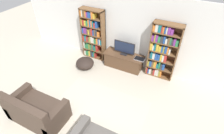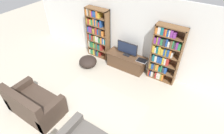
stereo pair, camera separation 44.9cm
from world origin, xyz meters
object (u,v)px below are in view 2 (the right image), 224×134
at_px(bookshelf_right, 164,54).
at_px(beanbag_ottoman, 88,62).
at_px(laptop, 142,61).
at_px(tv_stand, 126,62).
at_px(television, 127,49).
at_px(couch_left_sectional, 34,104).
at_px(bookshelf_left, 98,33).

relative_size(bookshelf_right, beanbag_ottoman, 2.97).
xyz_separation_m(bookshelf_right, laptop, (-0.65, -0.15, -0.43)).
relative_size(tv_stand, beanbag_ottoman, 2.19).
height_order(bookshelf_right, laptop, bookshelf_right).
xyz_separation_m(bookshelf_right, television, (-1.25, -0.12, -0.17)).
bearing_deg(television, laptop, -3.21).
distance_m(television, couch_left_sectional, 3.36).
xyz_separation_m(television, beanbag_ottoman, (-1.24, -0.68, -0.62)).
distance_m(bookshelf_left, couch_left_sectional, 3.31).
height_order(bookshelf_right, television, bookshelf_right).
height_order(couch_left_sectional, beanbag_ottoman, couch_left_sectional).
bearing_deg(couch_left_sectional, beanbag_ottoman, 92.65).
bearing_deg(couch_left_sectional, laptop, 60.78).
xyz_separation_m(tv_stand, laptop, (0.60, -0.01, 0.28)).
distance_m(bookshelf_right, laptop, 0.79).
relative_size(bookshelf_left, couch_left_sectional, 1.29).
distance_m(tv_stand, laptop, 0.66).
xyz_separation_m(bookshelf_right, beanbag_ottoman, (-2.49, -0.80, -0.79)).
bearing_deg(beanbag_ottoman, tv_stand, 28.16).
distance_m(tv_stand, television, 0.54).
xyz_separation_m(television, laptop, (0.60, -0.03, -0.25)).
relative_size(tv_stand, television, 1.89).
bearing_deg(bookshelf_right, couch_left_sectional, -126.32).
bearing_deg(bookshelf_left, tv_stand, -5.80).
bearing_deg(couch_left_sectional, bookshelf_left, 93.72).
height_order(bookshelf_left, beanbag_ottoman, bookshelf_left).
distance_m(bookshelf_left, beanbag_ottoman, 1.12).
bearing_deg(laptop, couch_left_sectional, -119.22).
bearing_deg(laptop, television, 176.79).
distance_m(bookshelf_right, couch_left_sectional, 4.07).
relative_size(television, couch_left_sectional, 0.50).
height_order(tv_stand, laptop, laptop).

